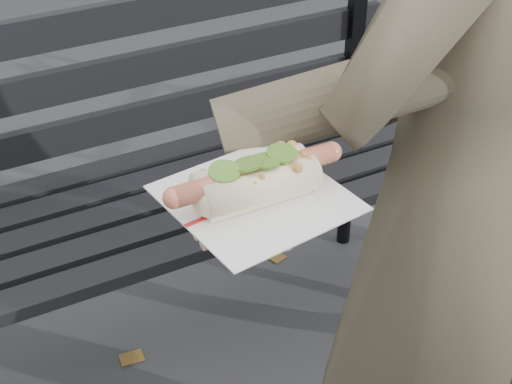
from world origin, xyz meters
The scene contains 3 objects.
park_bench centered at (-0.01, 0.82, 0.52)m, with size 1.50×0.44×0.88m.
person centered at (0.30, 0.10, 0.80)m, with size 0.58×0.38×1.60m, color brown.
held_hotdog centered at (0.10, 0.08, 1.03)m, with size 0.63×0.30×0.20m.
Camera 1 is at (-0.43, -0.63, 1.52)m, focal length 55.00 mm.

